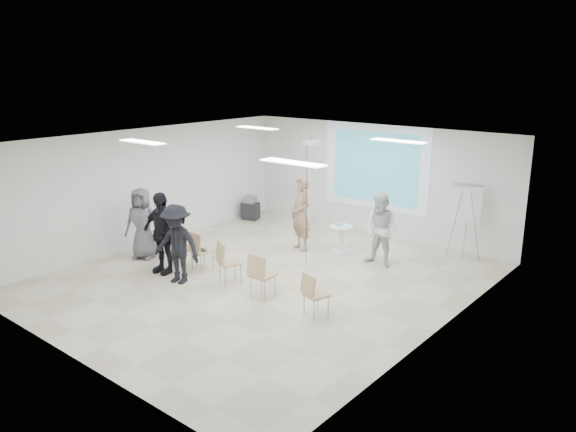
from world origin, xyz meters
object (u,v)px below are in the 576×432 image
Objects in this scene: chair_right_inner at (260,273)px; flipchart_easel at (467,204)px; chair_right_far at (313,292)px; audience_outer at (142,219)px; audience_mid at (176,239)px; pedestal_table at (341,238)px; laptop at (203,249)px; av_cart at (250,209)px; chair_center at (226,259)px; player_right at (381,226)px; audience_left at (161,227)px; chair_left_inner at (199,248)px; chair_far_left at (168,234)px; player_left at (301,209)px; chair_left_mid at (183,245)px.

chair_right_inner is 5.41m from flipchart_easel.
chair_right_far is 5.17m from audience_outer.
pedestal_table is at bearing 55.61° from audience_mid.
av_cart reaches higher than laptop.
chair_right_inner is at bearing 18.84° from chair_center.
audience_left reaches higher than player_right.
chair_right_far is at bearing -0.45° from chair_left_inner.
chair_far_left is at bearing -164.86° from chair_center.
chair_center is at bearing 12.83° from chair_far_left.
audience_mid is (0.74, -0.19, -0.08)m from audience_left.
player_left is 2.87m from chair_center.
pedestal_table is 2.20× the size of laptop.
chair_right_far is at bearing -28.20° from audience_outer.
chair_left_mid is 1.00× the size of chair_left_inner.
chair_far_left is 1.89m from audience_mid.
chair_right_inner is (0.35, -3.33, 0.14)m from pedestal_table.
laptop is at bearing -137.05° from player_right.
chair_right_far reaches higher than pedestal_table.
chair_right_far reaches higher than laptop.
chair_left_mid is 0.46× the size of audience_outer.
audience_left is (-1.38, -3.22, -0.00)m from player_left.
player_left is 2.29× the size of chair_center.
chair_right_inner is at bearing 13.95° from chair_far_left.
chair_right_inner is 1.33m from chair_right_far.
audience_left is at bearing -135.54° from player_right.
pedestal_table is at bearing -116.11° from laptop.
chair_left_mid is 0.42× the size of audience_left.
chair_far_left is at bearing -156.08° from flipchart_easel.
chair_right_far is 5.07m from flipchart_easel.
laptop is at bearing 46.56° from audience_left.
av_cart is at bearing 159.84° from chair_right_far.
chair_left_mid is at bearing 3.95° from chair_far_left.
laptop is (-3.45, 0.42, -0.02)m from chair_right_far.
player_left is 3.31m from av_cart.
player_right is at bearing 6.55° from audience_outer.
chair_far_left is at bearing -96.98° from av_cart.
player_right is at bearing -131.69° from laptop.
chair_far_left is 0.48× the size of audience_mid.
audience_mid is at bearing -71.12° from chair_left_inner.
laptop is at bearing -79.60° from av_cart.
chair_far_left reaches higher than av_cart.
audience_left reaches higher than chair_far_left.
chair_right_inner is 0.43× the size of audience_left.
chair_right_inner is 0.50× the size of flipchart_easel.
player_right reaches higher than chair_far_left.
player_right is at bearing -6.66° from pedestal_table.
av_cart is at bearing 123.34° from chair_left_inner.
chair_right_far is at bearing 177.95° from laptop.
audience_mid is at bearing -42.86° from audience_outer.
laptop is 1.06m from audience_left.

